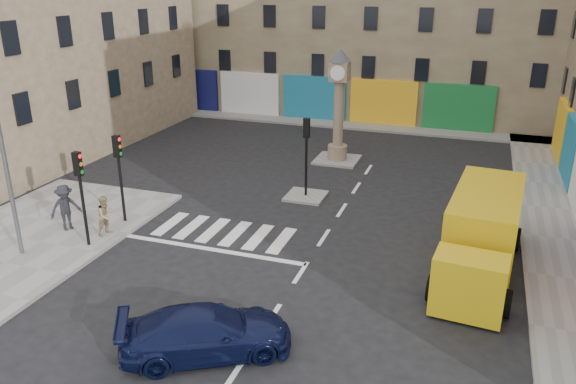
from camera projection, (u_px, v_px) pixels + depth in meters
The scene contains 14 objects.
ground at pixel (292, 286), 18.89m from camera, with size 120.00×120.00×0.00m, color black.
sidewalk_right at pixel (547, 209), 25.05m from camera, with size 2.60×30.00×0.15m, color gray.
sidewalk_far at pixel (338, 124), 39.69m from camera, with size 32.00×2.40×0.15m, color gray.
island_near at pixel (306, 196), 26.54m from camera, with size 1.80×1.80×0.12m, color gray.
island_far at pixel (337, 160), 31.84m from camera, with size 2.40×2.40×0.12m, color gray.
building_left at pixel (48, 19), 32.58m from camera, with size 8.00×20.00×15.00m, color tan.
traffic_light_left_near at pixel (80, 184), 20.65m from camera, with size 0.28×0.22×3.70m.
traffic_light_left_far at pixel (119, 165), 22.77m from camera, with size 0.28×0.22×3.70m.
traffic_light_island at pixel (306, 145), 25.64m from camera, with size 0.28×0.22×3.70m.
clock_pillar at pixel (339, 99), 30.59m from camera, with size 1.20×1.20×6.10m.
navy_sedan at pixel (206, 332), 15.30m from camera, with size 1.90×4.68×1.36m, color black.
yellow_van at pixel (482, 234), 19.61m from camera, with size 3.02×7.55×2.68m.
pedestrian_tan at pixel (106, 215), 22.13m from camera, with size 0.78×0.61×1.60m, color #947E5B.
pedestrian_dark at pixel (65, 207), 22.50m from camera, with size 1.23×0.71×1.91m, color black.
Camera 1 is at (5.24, -15.65, 9.72)m, focal length 35.00 mm.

